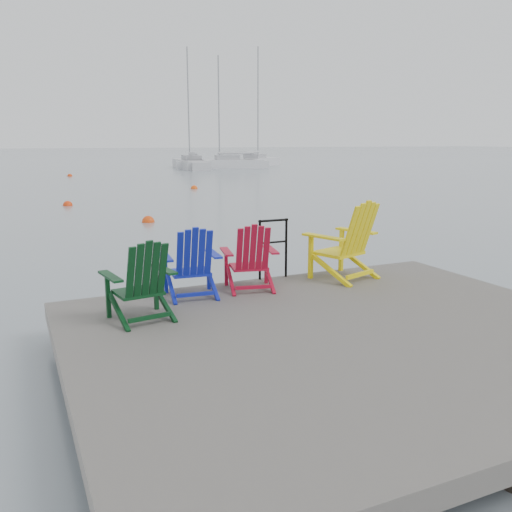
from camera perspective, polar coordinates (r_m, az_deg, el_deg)
name	(u,v)px	position (r m, az deg, el deg)	size (l,w,h in m)	color
ground	(349,373)	(6.26, 9.81, -12.05)	(400.00, 400.00, 0.00)	gray
dock	(351,344)	(6.13, 9.93, -9.08)	(6.00, 5.00, 1.40)	#312F2C
handrail	(273,243)	(8.11, 1.82, 1.39)	(0.48, 0.04, 0.90)	black
chair_green	(141,280)	(6.32, -11.98, -2.51)	(0.83, 0.78, 0.95)	black
chair_blue	(192,262)	(7.17, -6.79, -0.62)	(0.81, 0.76, 0.95)	#101EA9
chair_red	(250,257)	(7.46, -0.60, -0.09)	(0.85, 0.80, 0.93)	#A70C26
chair_yellow	(347,240)	(8.16, 9.55, 1.65)	(1.11, 1.06, 1.17)	yellow
sailboat_near	(191,165)	(52.07, -6.89, 9.54)	(3.03, 8.30, 11.24)	silver
sailboat_mid	(256,163)	(56.51, 0.03, 9.81)	(7.76, 7.84, 12.04)	silver
sailboat_far	(224,165)	(51.69, -3.40, 9.59)	(7.69, 3.43, 10.41)	silver
buoy_a	(148,222)	(17.64, -11.27, 3.52)	(0.40, 0.40, 0.40)	#E0410D
buoy_b	(68,206)	(23.03, -19.20, 5.04)	(0.38, 0.38, 0.38)	red
buoy_c	(194,189)	(29.74, -6.53, 7.05)	(0.37, 0.37, 0.37)	#F6510E
buoy_d	(70,176)	(42.33, -19.01, 7.94)	(0.37, 0.37, 0.37)	red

